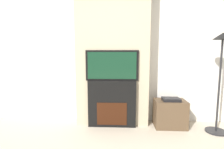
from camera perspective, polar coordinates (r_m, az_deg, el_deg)
The scene contains 6 objects.
wall_back at distance 3.24m, azimuth 0.27°, elevation 8.53°, with size 6.00×0.06×2.70m.
chimney_breast at distance 3.07m, azimuth 0.13°, elevation 8.61°, with size 1.25×0.29×2.70m.
fireplace at distance 3.05m, azimuth -0.00°, elevation -9.49°, with size 0.82×0.15×0.80m.
television at distance 2.93m, azimuth -0.00°, elevation 2.96°, with size 0.88×0.07×0.51m.
floor_lamp at distance 3.16m, azimuth 32.01°, elevation 3.20°, with size 0.32×0.32×1.57m.
media_stand at distance 3.22m, azimuth 18.38°, elevation -11.87°, with size 0.52×0.36×0.52m.
Camera 1 is at (0.14, -1.21, 1.26)m, focal length 28.00 mm.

